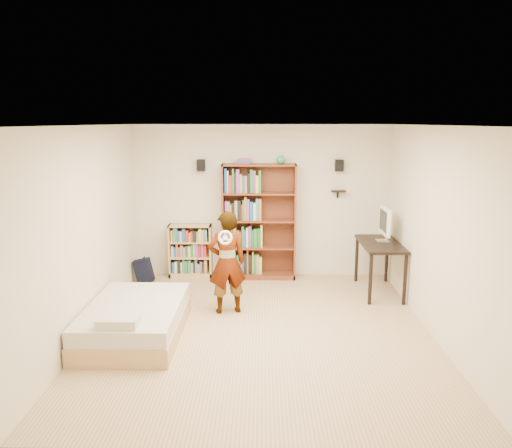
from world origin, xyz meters
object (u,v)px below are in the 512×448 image
(tall_bookshelf, at_px, (259,222))
(computer_desk, at_px, (379,268))
(daybed, at_px, (135,316))
(low_bookshelf, at_px, (191,251))
(person, at_px, (227,262))

(tall_bookshelf, bearing_deg, computer_desk, -21.24)
(tall_bookshelf, xyz_separation_m, computer_desk, (1.96, -0.76, -0.60))
(tall_bookshelf, bearing_deg, daybed, -122.39)
(low_bookshelf, relative_size, computer_desk, 0.78)
(tall_bookshelf, height_order, computer_desk, tall_bookshelf)
(daybed, relative_size, person, 1.22)
(tall_bookshelf, height_order, daybed, tall_bookshelf)
(person, bearing_deg, daybed, 22.09)
(daybed, bearing_deg, person, 36.57)
(low_bookshelf, relative_size, daybed, 0.52)
(low_bookshelf, xyz_separation_m, daybed, (-0.37, -2.56, -0.21))
(low_bookshelf, relative_size, person, 0.63)
(tall_bookshelf, distance_m, low_bookshelf, 1.34)
(low_bookshelf, xyz_separation_m, computer_desk, (3.19, -0.81, -0.06))
(low_bookshelf, distance_m, computer_desk, 3.29)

